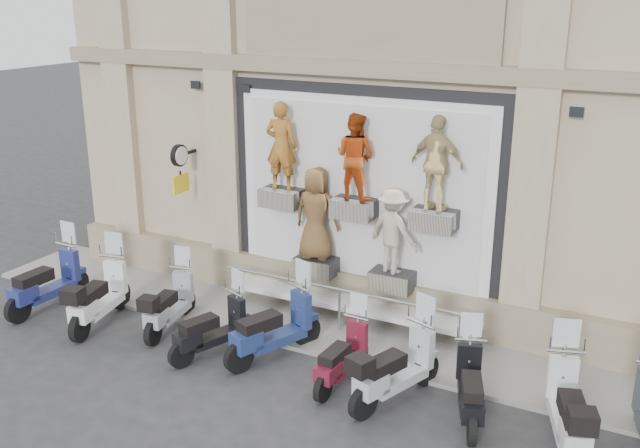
{
  "coord_description": "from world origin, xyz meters",
  "views": [
    {
      "loc": [
        5.24,
        -8.96,
        6.17
      ],
      "look_at": [
        -0.36,
        1.9,
        2.16
      ],
      "focal_mm": 40.0,
      "sensor_mm": 36.0,
      "label": 1
    }
  ],
  "objects_px": {
    "clock_sign_bracket": "(180,162)",
    "scooter_g": "(397,355)",
    "scooter_d": "(212,317)",
    "scooter_e": "(273,315)",
    "scooter_c": "(169,294)",
    "scooter_f": "(342,346)",
    "scooter_h": "(471,375)",
    "guard_rail": "(340,311)",
    "scooter_i": "(570,395)",
    "scooter_b": "(98,284)",
    "scooter_a": "(45,270)"
  },
  "relations": [
    {
      "from": "scooter_b",
      "to": "scooter_g",
      "type": "distance_m",
      "value": 6.07
    },
    {
      "from": "guard_rail",
      "to": "scooter_c",
      "type": "distance_m",
      "value": 3.23
    },
    {
      "from": "guard_rail",
      "to": "scooter_d",
      "type": "xyz_separation_m",
      "value": [
        -1.64,
        -1.76,
        0.26
      ]
    },
    {
      "from": "scooter_c",
      "to": "scooter_e",
      "type": "relative_size",
      "value": 0.89
    },
    {
      "from": "scooter_d",
      "to": "scooter_i",
      "type": "xyz_separation_m",
      "value": [
        6.0,
        0.08,
        0.11
      ]
    },
    {
      "from": "scooter_c",
      "to": "scooter_i",
      "type": "relative_size",
      "value": 0.89
    },
    {
      "from": "scooter_e",
      "to": "scooter_d",
      "type": "bearing_deg",
      "value": -136.98
    },
    {
      "from": "guard_rail",
      "to": "scooter_f",
      "type": "relative_size",
      "value": 2.97
    },
    {
      "from": "scooter_g",
      "to": "clock_sign_bracket",
      "type": "bearing_deg",
      "value": 179.52
    },
    {
      "from": "scooter_c",
      "to": "scooter_d",
      "type": "bearing_deg",
      "value": -29.33
    },
    {
      "from": "guard_rail",
      "to": "clock_sign_bracket",
      "type": "bearing_deg",
      "value": 173.16
    },
    {
      "from": "scooter_g",
      "to": "scooter_c",
      "type": "bearing_deg",
      "value": -164.4
    },
    {
      "from": "clock_sign_bracket",
      "to": "scooter_d",
      "type": "distance_m",
      "value": 3.79
    },
    {
      "from": "scooter_c",
      "to": "scooter_b",
      "type": "bearing_deg",
      "value": -171.73
    },
    {
      "from": "scooter_f",
      "to": "scooter_b",
      "type": "bearing_deg",
      "value": -175.2
    },
    {
      "from": "scooter_b",
      "to": "scooter_i",
      "type": "relative_size",
      "value": 0.99
    },
    {
      "from": "scooter_f",
      "to": "scooter_h",
      "type": "bearing_deg",
      "value": 2.61
    },
    {
      "from": "guard_rail",
      "to": "scooter_i",
      "type": "height_order",
      "value": "scooter_i"
    },
    {
      "from": "scooter_d",
      "to": "scooter_e",
      "type": "bearing_deg",
      "value": 40.89
    },
    {
      "from": "scooter_b",
      "to": "scooter_h",
      "type": "height_order",
      "value": "scooter_b"
    },
    {
      "from": "scooter_e",
      "to": "scooter_f",
      "type": "xyz_separation_m",
      "value": [
        1.43,
        -0.22,
        -0.14
      ]
    },
    {
      "from": "scooter_c",
      "to": "scooter_g",
      "type": "distance_m",
      "value": 4.75
    },
    {
      "from": "scooter_c",
      "to": "scooter_f",
      "type": "distance_m",
      "value": 3.77
    },
    {
      "from": "scooter_e",
      "to": "scooter_g",
      "type": "xyz_separation_m",
      "value": [
        2.4,
        -0.31,
        -0.02
      ]
    },
    {
      "from": "scooter_c",
      "to": "clock_sign_bracket",
      "type": "bearing_deg",
      "value": 108.74
    },
    {
      "from": "guard_rail",
      "to": "scooter_d",
      "type": "bearing_deg",
      "value": -132.87
    },
    {
      "from": "scooter_e",
      "to": "guard_rail",
      "type": "bearing_deg",
      "value": 87.89
    },
    {
      "from": "guard_rail",
      "to": "scooter_a",
      "type": "xyz_separation_m",
      "value": [
        -5.74,
        -1.69,
        0.37
      ]
    },
    {
      "from": "scooter_g",
      "to": "scooter_h",
      "type": "bearing_deg",
      "value": 23.76
    },
    {
      "from": "scooter_a",
      "to": "scooter_g",
      "type": "relative_size",
      "value": 1.03
    },
    {
      "from": "scooter_b",
      "to": "scooter_f",
      "type": "height_order",
      "value": "scooter_b"
    },
    {
      "from": "scooter_a",
      "to": "scooter_h",
      "type": "distance_m",
      "value": 8.7
    },
    {
      "from": "scooter_i",
      "to": "scooter_d",
      "type": "bearing_deg",
      "value": 162.57
    },
    {
      "from": "scooter_d",
      "to": "scooter_h",
      "type": "distance_m",
      "value": 4.59
    },
    {
      "from": "scooter_c",
      "to": "scooter_g",
      "type": "xyz_separation_m",
      "value": [
        4.73,
        -0.38,
        0.07
      ]
    },
    {
      "from": "guard_rail",
      "to": "scooter_b",
      "type": "relative_size",
      "value": 2.48
    },
    {
      "from": "clock_sign_bracket",
      "to": "scooter_c",
      "type": "bearing_deg",
      "value": -61.49
    },
    {
      "from": "scooter_i",
      "to": "scooter_c",
      "type": "bearing_deg",
      "value": 158.81
    },
    {
      "from": "scooter_h",
      "to": "clock_sign_bracket",
      "type": "bearing_deg",
      "value": 143.88
    },
    {
      "from": "clock_sign_bracket",
      "to": "scooter_b",
      "type": "bearing_deg",
      "value": -99.81
    },
    {
      "from": "scooter_d",
      "to": "scooter_e",
      "type": "height_order",
      "value": "scooter_e"
    },
    {
      "from": "clock_sign_bracket",
      "to": "scooter_g",
      "type": "xyz_separation_m",
      "value": [
        5.69,
        -2.15,
        -1.99
      ]
    },
    {
      "from": "guard_rail",
      "to": "scooter_e",
      "type": "height_order",
      "value": "scooter_e"
    },
    {
      "from": "scooter_b",
      "to": "scooter_d",
      "type": "bearing_deg",
      "value": -13.16
    },
    {
      "from": "scooter_a",
      "to": "scooter_g",
      "type": "bearing_deg",
      "value": 1.85
    },
    {
      "from": "scooter_f",
      "to": "scooter_i",
      "type": "xyz_separation_m",
      "value": [
        3.54,
        -0.09,
        0.14
      ]
    },
    {
      "from": "scooter_a",
      "to": "scooter_g",
      "type": "xyz_separation_m",
      "value": [
        7.53,
        0.01,
        -0.02
      ]
    },
    {
      "from": "clock_sign_bracket",
      "to": "scooter_e",
      "type": "relative_size",
      "value": 0.5
    },
    {
      "from": "clock_sign_bracket",
      "to": "scooter_e",
      "type": "xyz_separation_m",
      "value": [
        3.29,
        -1.84,
        -1.97
      ]
    },
    {
      "from": "scooter_g",
      "to": "guard_rail",
      "type": "bearing_deg",
      "value": 157.02
    }
  ]
}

